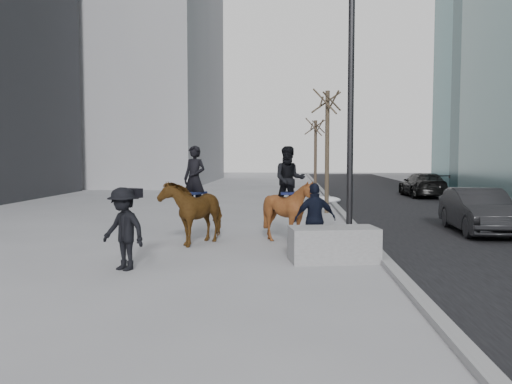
# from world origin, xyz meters

# --- Properties ---
(ground) EXTENTS (120.00, 120.00, 0.00)m
(ground) POSITION_xyz_m (0.00, 0.00, 0.00)
(ground) COLOR gray
(ground) RESTS_ON ground
(road) EXTENTS (8.00, 90.00, 0.01)m
(road) POSITION_xyz_m (7.00, 10.00, 0.01)
(road) COLOR black
(road) RESTS_ON ground
(curb) EXTENTS (0.25, 90.00, 0.12)m
(curb) POSITION_xyz_m (3.00, 10.00, 0.06)
(curb) COLOR gray
(curb) RESTS_ON ground
(planter) EXTENTS (2.10, 1.29, 0.79)m
(planter) POSITION_xyz_m (1.85, -0.04, 0.39)
(planter) COLOR gray
(planter) RESTS_ON ground
(car_near) EXTENTS (1.61, 4.27, 1.39)m
(car_near) POSITION_xyz_m (6.71, 4.74, 0.70)
(car_near) COLOR black
(car_near) RESTS_ON ground
(car_far) EXTENTS (2.02, 4.82, 1.39)m
(car_far) POSITION_xyz_m (8.48, 19.10, 0.69)
(car_far) COLOR black
(car_far) RESTS_ON ground
(tree_near) EXTENTS (1.20, 1.20, 5.62)m
(tree_near) POSITION_xyz_m (2.40, 10.27, 2.81)
(tree_near) COLOR #3B3023
(tree_near) RESTS_ON ground
(tree_far) EXTENTS (1.20, 1.20, 4.96)m
(tree_far) POSITION_xyz_m (2.40, 20.23, 2.48)
(tree_far) COLOR #392C21
(tree_far) RESTS_ON ground
(mounted_left) EXTENTS (1.73, 2.28, 2.69)m
(mounted_left) POSITION_xyz_m (-1.78, 2.33, 1.00)
(mounted_left) COLOR #45280D
(mounted_left) RESTS_ON ground
(mounted_right) EXTENTS (1.50, 1.67, 2.67)m
(mounted_right) POSITION_xyz_m (0.84, 2.47, 1.07)
(mounted_right) COLOR #532410
(mounted_right) RESTS_ON ground
(feeder) EXTENTS (1.10, 0.97, 1.75)m
(feeder) POSITION_xyz_m (1.46, 0.72, 0.88)
(feeder) COLOR black
(feeder) RESTS_ON ground
(camera_crew) EXTENTS (1.31, 1.13, 1.75)m
(camera_crew) POSITION_xyz_m (-2.65, -1.22, 0.89)
(camera_crew) COLOR black
(camera_crew) RESTS_ON ground
(lamppost) EXTENTS (0.25, 2.69, 9.09)m
(lamppost) POSITION_xyz_m (2.60, 3.81, 4.99)
(lamppost) COLOR black
(lamppost) RESTS_ON ground
(snow_piles) EXTENTS (1.40, 12.82, 0.36)m
(snow_piles) POSITION_xyz_m (2.70, 8.77, 0.18)
(snow_piles) COLOR silver
(snow_piles) RESTS_ON ground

